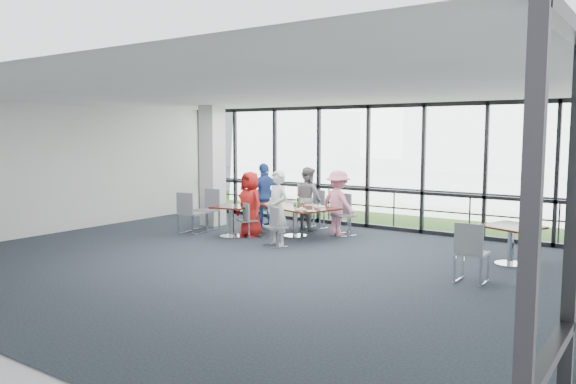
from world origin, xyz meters
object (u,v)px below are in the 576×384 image
Objects in this scene: diner_near_right at (278,208)px; chair_main_fr at (344,216)px; chair_spare_lb at (206,210)px; chair_main_nr at (276,227)px; diner_far_left at (308,198)px; chair_spare_la at (193,213)px; structural_column at (213,166)px; main_table at (295,210)px; chair_main_nl at (247,220)px; diner_end at (265,196)px; chair_main_end at (260,209)px; side_table_right at (511,231)px; diner_near_left at (250,204)px; side_table_left at (231,211)px; chair_spare_r at (472,253)px; diner_far_right at (338,203)px; chair_main_fl at (317,210)px.

diner_near_right is 1.99m from chair_main_fr.
chair_main_nr is at bearing 161.42° from chair_spare_lb.
diner_far_left is 2.94m from chair_spare_la.
diner_near_right is at bearing 93.30° from chair_main_fr.
chair_spare_lb is (0.36, -0.65, -1.10)m from structural_column.
chair_main_nl reaches higher than main_table.
chair_main_end is at bearing -77.42° from diner_end.
side_table_right is 0.78× the size of diner_near_left.
chair_main_nl is at bearing 23.91° from side_table_left.
chair_spare_lb is (-2.42, -0.50, -0.14)m from main_table.
chair_main_end is (1.28, 0.41, -1.12)m from structural_column.
side_table_right is 5.84m from diner_near_left.
chair_main_nl is at bearing -119.09° from main_table.
chair_spare_la is at bearing 68.08° from diner_far_left.
chair_main_nr is 0.91× the size of chair_main_end.
diner_near_left reaches higher than chair_spare_la.
chair_spare_la is 1.01× the size of chair_spare_r.
diner_far_right is 3.58m from chair_spare_la.
side_table_right is 4.78m from diner_near_right.
side_table_left is 0.98× the size of chair_main_fr.
chair_main_fr is (0.12, 0.05, -0.30)m from diner_far_right.
chair_main_nl is (-5.81, -0.66, -0.23)m from side_table_right.
diner_near_left is 0.92× the size of diner_end.
diner_near_left is 1.38m from chair_main_nr.
diner_near_left reaches higher than main_table.
chair_spare_r is (7.03, -0.67, -0.01)m from chair_spare_la.
chair_spare_la is at bearing -149.71° from diner_near_left.
chair_main_fr is (0.62, 1.86, -0.34)m from diner_near_right.
chair_spare_lb reaches higher than chair_main_end.
chair_spare_r reaches higher than chair_main_fr.
diner_near_left reaches higher than chair_main_fr.
structural_column is 3.04m from chair_main_fl.
main_table is 1.29m from chair_main_fl.
chair_main_end is at bearing 130.05° from diner_near_left.
chair_spare_r is (7.16, -1.29, -0.01)m from chair_spare_lb.
side_table_right is 5.32m from chair_main_fl.
main_table is at bearing 36.87° from side_table_left.
chair_spare_la reaches higher than chair_main_fr.
chair_spare_la is (-1.07, -0.21, -0.12)m from side_table_left.
chair_main_nr reaches higher than main_table.
side_table_left is 2.57m from diner_far_right.
diner_far_left is 1.26m from chair_main_fr.
diner_far_left is at bearing 168.14° from side_table_right.
structural_column reaches higher than diner_near_left.
chair_spare_r is (5.60, -1.14, -0.28)m from diner_near_left.
diner_end is 1.77× the size of chair_main_end.
structural_column is at bearing -64.54° from chair_spare_lb.
chair_main_fr is (1.76, 1.50, 0.08)m from chair_main_nl.
diner_far_right is at bearing 105.60° from chair_main_nr.
diner_near_right reaches higher than chair_main_nl.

